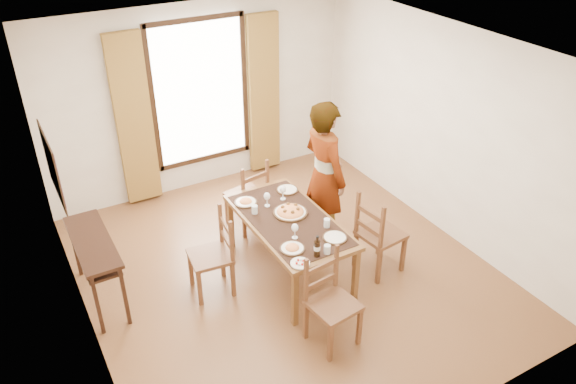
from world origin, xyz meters
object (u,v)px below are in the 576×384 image
dining_table (289,224)px  man (324,176)px  console_table (94,249)px  pasta_platter (290,210)px

dining_table → man: man is taller
console_table → man: 2.77m
console_table → dining_table: 2.16m
console_table → man: man is taller
pasta_platter → console_table: bearing=165.9°
console_table → pasta_platter: size_ratio=3.00×
console_table → dining_table: (2.06, -0.63, 0.00)m
dining_table → pasta_platter: pasta_platter is taller
man → pasta_platter: bearing=107.7°
dining_table → man: (0.68, 0.33, 0.28)m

